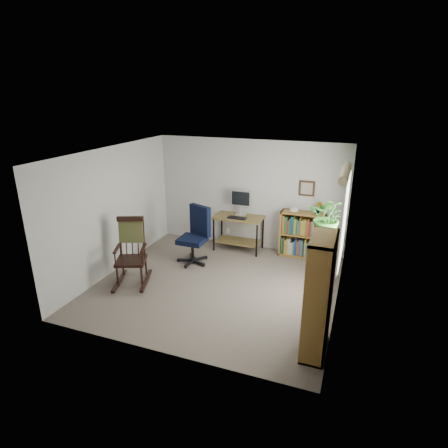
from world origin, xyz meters
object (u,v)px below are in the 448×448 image
at_px(rocking_chair, 130,252).
at_px(tall_bookshelf, 319,296).
at_px(desk, 238,233).
at_px(low_bookshelf, 302,235).
at_px(office_chair, 192,236).

relative_size(rocking_chair, tall_bookshelf, 0.75).
distance_m(desk, tall_bookshelf, 3.61).
height_order(rocking_chair, tall_bookshelf, tall_bookshelf).
height_order(desk, tall_bookshelf, tall_bookshelf).
bearing_deg(rocking_chair, low_bookshelf, 17.64).
bearing_deg(low_bookshelf, desk, -175.01).
distance_m(desk, rocking_chair, 2.55).
bearing_deg(desk, rocking_chair, -121.53).
bearing_deg(desk, office_chair, -123.84).
bearing_deg(office_chair, desk, 77.07).
bearing_deg(low_bookshelf, rocking_chair, -139.79).
relative_size(office_chair, tall_bookshelf, 0.72).
xyz_separation_m(low_bookshelf, tall_bookshelf, (0.69, -3.04, 0.34)).
bearing_deg(tall_bookshelf, office_chair, 144.62).
height_order(low_bookshelf, tall_bookshelf, tall_bookshelf).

